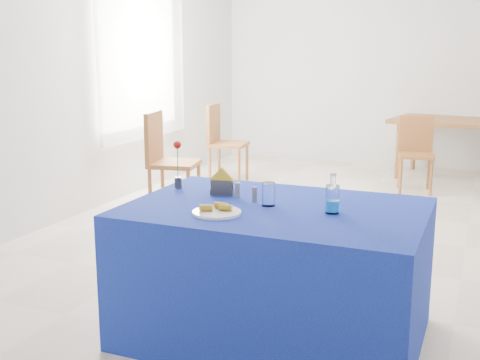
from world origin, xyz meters
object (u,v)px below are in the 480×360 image
at_px(plate, 217,212).
at_px(blue_table, 275,272).
at_px(chair_bg_left, 416,148).
at_px(chair_win_a, 165,155).
at_px(oak_table, 455,126).
at_px(water_bottle, 332,200).
at_px(chair_win_b, 222,138).

height_order(plate, blue_table, plate).
height_order(chair_bg_left, chair_win_a, chair_win_a).
bearing_deg(chair_bg_left, chair_win_a, -148.43).
relative_size(blue_table, chair_bg_left, 1.86).
bearing_deg(chair_win_a, blue_table, -149.78).
bearing_deg(blue_table, chair_bg_left, 85.93).
distance_m(oak_table, chair_win_a, 3.81).
relative_size(water_bottle, oak_table, 0.13).
relative_size(water_bottle, chair_win_a, 0.21).
bearing_deg(water_bottle, plate, -156.02).
height_order(oak_table, chair_win_a, chair_win_a).
xyz_separation_m(chair_win_a, chair_win_b, (-0.08, 1.53, -0.03)).
distance_m(plate, chair_win_a, 2.90).
relative_size(chair_win_a, chair_win_b, 1.05).
xyz_separation_m(plate, chair_win_b, (-1.73, 3.90, -0.21)).
xyz_separation_m(water_bottle, chair_bg_left, (-0.03, 4.10, -0.34)).
bearing_deg(chair_win_b, water_bottle, -154.79).
relative_size(plate, water_bottle, 1.19).
bearing_deg(chair_win_a, oak_table, -53.60).
height_order(blue_table, oak_table, blue_table).
bearing_deg(chair_win_b, blue_table, -158.39).
height_order(blue_table, chair_win_b, chair_win_b).
bearing_deg(oak_table, plate, -99.70).
bearing_deg(chair_win_b, plate, -162.82).
bearing_deg(chair_win_a, chair_win_b, -8.77).
bearing_deg(water_bottle, oak_table, 86.09).
height_order(water_bottle, chair_win_a, chair_win_a).
xyz_separation_m(plate, water_bottle, (0.55, 0.24, 0.06)).
bearing_deg(water_bottle, chair_win_b, 121.95).
relative_size(chair_bg_left, chair_win_b, 0.90).
bearing_deg(plate, chair_win_b, 113.92).
distance_m(oak_table, chair_win_b, 2.93).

